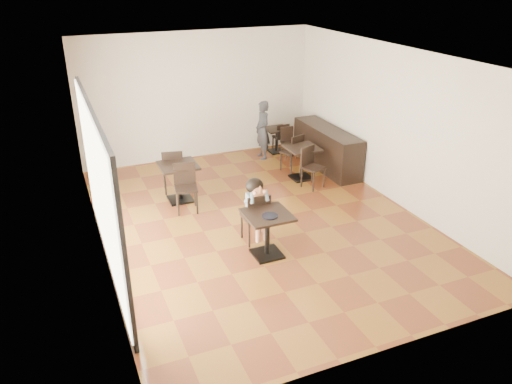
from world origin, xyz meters
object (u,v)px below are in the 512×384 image
child_table (267,235)px  chair_left_b (186,189)px  adult_patron (263,130)px  chair_mid_a (291,152)px  child_chair (255,217)px  cafe_table_mid (302,163)px  chair_back_a (280,137)px  child (255,211)px  cafe_table_left (179,183)px  chair_mid_b (313,168)px  chair_left_a (173,170)px  chair_back_b (289,143)px  cafe_table_back (277,140)px

child_table → chair_left_b: bearing=110.2°
adult_patron → chair_mid_a: (0.30, -1.08, -0.29)m
child_chair → cafe_table_mid: child_chair is taller
chair_mid_a → chair_back_a: chair_mid_a is taller
child → cafe_table_left: (-0.82, 2.22, -0.20)m
child_chair → chair_left_b: chair_left_b is taller
adult_patron → chair_mid_a: bearing=16.4°
chair_mid_a → chair_mid_b: bearing=69.7°
cafe_table_left → chair_back_a: cafe_table_left is taller
adult_patron → chair_mid_b: (0.30, -2.18, -0.29)m
chair_mid_a → adult_patron: bearing=-94.8°
chair_left_a → chair_left_b: (0.00, -1.10, 0.00)m
chair_mid_b → chair_back_a: chair_mid_b is taller
cafe_table_mid → chair_left_b: bearing=-168.3°
chair_mid_b → chair_back_b: (0.35, 1.93, -0.07)m
adult_patron → chair_left_b: adult_patron is taller
child_chair → chair_left_b: (-0.82, 1.67, 0.01)m
cafe_table_back → chair_back_a: size_ratio=0.83×
cafe_table_left → cafe_table_mid: bearing=1.3°
child_chair → chair_back_a: child_chair is taller
chair_back_b → chair_left_a: bearing=-164.0°
child → chair_left_a: (-0.82, 2.77, -0.12)m
cafe_table_left → chair_left_b: chair_left_b is taller
chair_mid_a → chair_back_b: (0.35, 0.83, -0.07)m
chair_left_b → child_table: bearing=-59.7°
child → cafe_table_left: 2.37m
chair_mid_a → child_table: bearing=37.3°
chair_mid_a → chair_back_a: size_ratio=1.18×
cafe_table_mid → chair_left_a: bearing=170.7°
child_table → cafe_table_mid: 3.55m
child → chair_left_b: size_ratio=1.23×
cafe_table_left → chair_mid_b: (2.96, -0.48, 0.06)m
child → child_table: bearing=-90.0°
chair_mid_b → chair_left_b: 2.96m
cafe_table_back → chair_left_a: 3.51m
child_table → chair_back_b: 4.89m
chair_back_a → chair_left_a: bearing=24.1°
child_chair → chair_left_a: chair_left_a is taller
cafe_table_mid → chair_back_a: 1.94m
child_chair → child_table: bearing=90.0°
child_table → cafe_table_back: bearing=63.3°
cafe_table_back → child: bearing=-119.6°
child_table → child: 0.59m
child → adult_patron: bearing=64.7°
chair_left_b → chair_back_b: (3.31, 1.99, -0.10)m
chair_left_a → chair_left_b: size_ratio=1.00×
child → cafe_table_left: bearing=110.2°
adult_patron → cafe_table_left: 3.17m
chair_back_a → chair_mid_b: bearing=82.8°
cafe_table_back → chair_back_b: chair_back_b is taller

